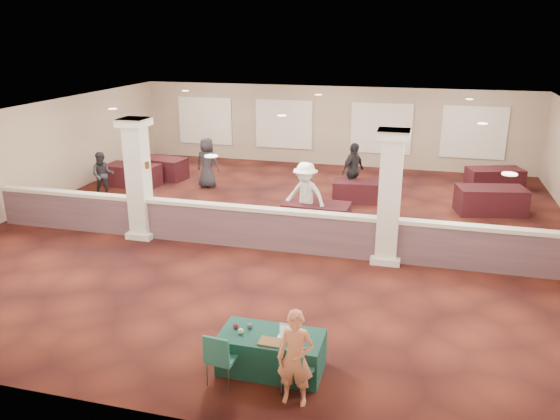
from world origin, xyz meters
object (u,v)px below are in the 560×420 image
(attendee_b, at_px, (305,196))
(far_table_front_center, at_px, (316,216))
(attendee_c, at_px, (353,171))
(attendee_d, at_px, (207,163))
(far_table_front_left, at_px, (133,175))
(far_table_back_center, at_px, (359,191))
(near_table, at_px, (271,352))
(conf_chair_main, at_px, (295,367))
(conf_chair_side, at_px, (220,355))
(far_table_front_right, at_px, (491,200))
(far_table_back_right, at_px, (494,179))
(far_table_back_left, at_px, (161,168))
(attendee_a, at_px, (103,175))
(woman, at_px, (296,358))

(attendee_b, bearing_deg, far_table_front_center, 26.20)
(attendee_c, distance_m, attendee_d, 5.13)
(far_table_front_left, relative_size, far_table_back_center, 1.15)
(near_table, relative_size, far_table_front_center, 0.92)
(far_table_front_left, relative_size, far_table_front_center, 1.03)
(conf_chair_main, height_order, attendee_c, attendee_c)
(conf_chair_side, height_order, far_table_front_left, conf_chair_side)
(far_table_front_right, bearing_deg, far_table_back_right, 82.12)
(far_table_front_center, bearing_deg, near_table, -84.93)
(far_table_front_center, relative_size, far_table_back_left, 0.96)
(conf_chair_side, bearing_deg, far_table_front_right, 69.42)
(far_table_front_center, relative_size, far_table_back_right, 0.99)
(attendee_a, distance_m, attendee_d, 3.53)
(far_table_front_left, height_order, attendee_d, attendee_d)
(conf_chair_side, distance_m, far_table_back_right, 13.94)
(near_table, distance_m, far_table_back_left, 12.99)
(near_table, bearing_deg, far_table_front_left, 129.56)
(woman, relative_size, far_table_back_left, 0.80)
(near_table, bearing_deg, far_table_back_left, 124.44)
(near_table, distance_m, attendee_a, 11.31)
(far_table_front_center, height_order, far_table_front_right, far_table_front_right)
(far_table_front_left, distance_m, far_table_front_center, 7.72)
(conf_chair_side, height_order, far_table_back_left, conf_chair_side)
(woman, bearing_deg, conf_chair_main, 107.18)
(far_table_back_center, bearing_deg, far_table_front_right, -2.84)
(conf_chair_side, distance_m, attendee_a, 11.27)
(near_table, relative_size, attendee_c, 0.91)
(far_table_back_right, relative_size, attendee_c, 1.00)
(conf_chair_side, xyz_separation_m, woman, (1.23, -0.12, 0.22))
(conf_chair_main, distance_m, attendee_b, 7.47)
(far_table_front_center, xyz_separation_m, far_table_back_right, (5.24, 5.51, 0.00))
(far_table_front_center, relative_size, attendee_a, 1.19)
(attendee_a, bearing_deg, far_table_front_left, 54.80)
(far_table_front_left, distance_m, far_table_back_left, 1.32)
(far_table_back_left, bearing_deg, attendee_b, -31.83)
(conf_chair_main, bearing_deg, attendee_b, 118.80)
(near_table, height_order, far_table_back_left, far_table_back_left)
(far_table_back_left, xyz_separation_m, attendee_c, (7.31, -0.70, 0.54))
(near_table, bearing_deg, attendee_d, 117.34)
(far_table_back_left, xyz_separation_m, far_table_back_center, (7.56, -1.02, -0.05))
(attendee_d, bearing_deg, far_table_back_right, -162.70)
(conf_chair_main, height_order, far_table_back_right, conf_chair_main)
(far_table_front_right, relative_size, far_table_back_left, 1.05)
(far_table_front_right, distance_m, attendee_d, 9.43)
(far_table_front_right, bearing_deg, far_table_front_center, -150.92)
(conf_chair_side, bearing_deg, woman, 0.08)
(woman, relative_size, attendee_b, 0.80)
(conf_chair_side, bearing_deg, far_table_back_center, 90.46)
(conf_chair_main, bearing_deg, woman, -54.87)
(far_table_front_center, distance_m, attendee_d, 5.59)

